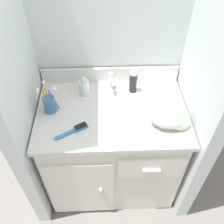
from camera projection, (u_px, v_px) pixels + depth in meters
name	position (u px, v px, depth m)	size (l,w,h in m)	color
ground_plane	(112.00, 177.00, 2.06)	(6.00, 6.00, 0.00)	slate
wall_back	(110.00, 35.00, 1.51)	(1.08, 0.08, 2.20)	silver
wall_left	(13.00, 71.00, 1.26)	(0.08, 0.66, 2.20)	silver
wall_right	(209.00, 66.00, 1.28)	(0.08, 0.66, 2.20)	silver
vanity	(112.00, 148.00, 1.76)	(0.90, 0.60, 0.79)	silver
backsplash	(110.00, 75.00, 1.65)	(0.90, 0.02, 0.11)	silver
sink_faucet	(111.00, 85.00, 1.58)	(0.09, 0.09, 0.14)	silver
toothbrush_cup	(49.00, 103.00, 1.45)	(0.10, 0.10, 0.20)	teal
soap_dispenser	(84.00, 87.00, 1.56)	(0.07, 0.07, 0.13)	silver
shaving_cream_can	(133.00, 82.00, 1.56)	(0.05, 0.05, 0.16)	black
hairbrush	(76.00, 129.00, 1.38)	(0.18, 0.12, 0.03)	teal
hand_towel	(172.00, 117.00, 1.39)	(0.23, 0.17, 0.11)	#A8BCA3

